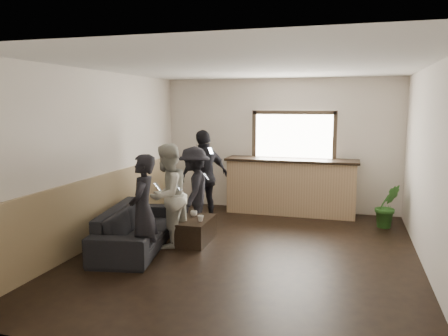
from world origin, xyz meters
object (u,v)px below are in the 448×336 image
(cup_b, at_px, (201,218))
(person_d, at_px, (204,177))
(sofa, at_px, (137,227))
(person_c, at_px, (194,190))
(person_b, at_px, (167,195))
(coffee_table, at_px, (195,230))
(potted_plant, at_px, (387,206))
(bar_counter, at_px, (291,183))
(person_a, at_px, (143,210))
(cup_a, at_px, (194,214))

(cup_b, relative_size, person_d, 0.06)
(sofa, height_order, person_c, person_c)
(sofa, height_order, person_b, person_b)
(coffee_table, bearing_deg, person_b, -137.79)
(cup_b, relative_size, potted_plant, 0.13)
(person_c, bearing_deg, cup_b, 20.51)
(sofa, relative_size, person_d, 1.24)
(bar_counter, relative_size, sofa, 1.22)
(cup_b, relative_size, person_a, 0.07)
(sofa, relative_size, cup_b, 21.48)
(potted_plant, xyz_separation_m, person_d, (-3.35, -0.59, 0.49))
(sofa, height_order, coffee_table, sofa)
(person_a, distance_m, person_b, 0.85)
(bar_counter, relative_size, cup_b, 26.30)
(cup_a, relative_size, person_c, 0.08)
(person_d, bearing_deg, cup_a, 46.48)
(potted_plant, relative_size, person_d, 0.46)
(sofa, height_order, person_d, person_d)
(bar_counter, bearing_deg, person_c, -126.88)
(person_a, bearing_deg, sofa, -157.06)
(person_a, distance_m, person_c, 1.64)
(cup_b, distance_m, person_a, 1.21)
(cup_a, xyz_separation_m, person_c, (-0.10, 0.30, 0.33))
(cup_a, height_order, potted_plant, potted_plant)
(coffee_table, relative_size, person_b, 0.53)
(coffee_table, xyz_separation_m, person_b, (-0.35, -0.32, 0.63))
(cup_a, xyz_separation_m, person_a, (-0.26, -1.33, 0.35))
(sofa, relative_size, person_a, 1.40)
(cup_a, xyz_separation_m, person_d, (-0.16, 1.04, 0.46))
(cup_a, distance_m, person_c, 0.46)
(sofa, distance_m, cup_b, 1.02)
(sofa, bearing_deg, person_d, -28.45)
(bar_counter, bearing_deg, sofa, -125.44)
(bar_counter, xyz_separation_m, person_c, (-1.43, -1.91, 0.13))
(person_a, xyz_separation_m, person_c, (0.17, 1.63, -0.02))
(person_c, relative_size, person_d, 0.86)
(bar_counter, bearing_deg, cup_b, -114.18)
(bar_counter, height_order, person_c, bar_counter)
(person_d, bearing_deg, sofa, 19.69)
(cup_b, bearing_deg, person_d, 106.15)
(potted_plant, bearing_deg, sofa, -149.53)
(sofa, distance_m, potted_plant, 4.53)
(coffee_table, relative_size, cup_b, 8.46)
(potted_plant, bearing_deg, person_d, -170.02)
(bar_counter, distance_m, potted_plant, 1.95)
(coffee_table, xyz_separation_m, potted_plant, (3.10, 1.79, 0.21))
(person_c, bearing_deg, cup_a, 9.87)
(cup_b, bearing_deg, sofa, -157.26)
(bar_counter, bearing_deg, person_d, -141.90)
(bar_counter, distance_m, person_a, 3.89)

